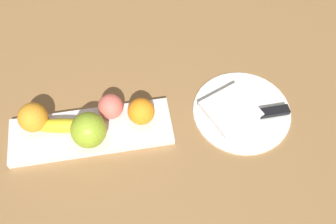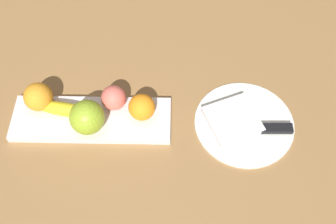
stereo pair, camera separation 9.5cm
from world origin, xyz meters
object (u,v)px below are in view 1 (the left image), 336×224
(orange_near_banana, at_px, (141,112))
(orange_near_apple, at_px, (33,117))
(dinner_plate, at_px, (242,111))
(knife, at_px, (265,113))
(apple, at_px, (89,130))
(banana, at_px, (64,126))
(peach, at_px, (111,106))
(fruit_tray, at_px, (91,132))
(folded_napkin, at_px, (231,110))

(orange_near_banana, bearing_deg, orange_near_apple, -5.83)
(dinner_plate, height_order, knife, knife)
(apple, relative_size, banana, 0.49)
(apple, xyz_separation_m, peach, (-0.05, -0.06, -0.01))
(peach, bearing_deg, fruit_tray, 34.90)
(orange_near_apple, height_order, knife, orange_near_apple)
(orange_near_apple, bearing_deg, folded_napkin, 175.78)
(fruit_tray, xyz_separation_m, dinner_plate, (-0.37, -0.00, -0.00))
(apple, height_order, folded_napkin, apple)
(orange_near_banana, bearing_deg, fruit_tray, 4.15)
(fruit_tray, distance_m, knife, 0.42)
(orange_near_apple, bearing_deg, peach, -178.82)
(banana, xyz_separation_m, peach, (-0.11, -0.03, 0.01))
(orange_near_apple, distance_m, orange_near_banana, 0.25)
(peach, bearing_deg, dinner_plate, 173.14)
(apple, bearing_deg, fruit_tray, -89.22)
(peach, height_order, dinner_plate, peach)
(apple, height_order, banana, apple)
(orange_near_banana, distance_m, knife, 0.30)
(dinner_plate, distance_m, folded_napkin, 0.03)
(knife, bearing_deg, apple, -0.47)
(fruit_tray, distance_m, orange_near_apple, 0.14)
(apple, xyz_separation_m, dinner_plate, (-0.37, -0.03, -0.05))
(folded_napkin, bearing_deg, apple, 4.20)
(orange_near_apple, distance_m, folded_napkin, 0.47)
(dinner_plate, bearing_deg, knife, 157.04)
(orange_near_apple, height_order, folded_napkin, orange_near_apple)
(orange_near_banana, xyz_separation_m, folded_napkin, (-0.22, 0.01, -0.03))
(banana, xyz_separation_m, orange_near_banana, (-0.18, 0.00, 0.02))
(banana, height_order, folded_napkin, banana)
(banana, height_order, peach, peach)
(peach, bearing_deg, orange_near_apple, 1.18)
(orange_near_banana, height_order, folded_napkin, orange_near_banana)
(apple, height_order, dinner_plate, apple)
(fruit_tray, xyz_separation_m, folded_napkin, (-0.34, 0.00, 0.01))
(apple, relative_size, peach, 1.36)
(folded_napkin, bearing_deg, orange_near_apple, -4.22)
(peach, xyz_separation_m, dinner_plate, (-0.32, 0.04, -0.04))
(folded_napkin, bearing_deg, fruit_tray, -0.00)
(orange_near_banana, xyz_separation_m, dinner_plate, (-0.25, 0.01, -0.05))
(knife, bearing_deg, dinner_plate, -23.90)
(folded_napkin, bearing_deg, banana, -1.43)
(orange_near_apple, relative_size, knife, 0.39)
(apple, bearing_deg, orange_near_banana, -164.58)
(fruit_tray, relative_size, apple, 4.67)
(orange_near_apple, height_order, dinner_plate, orange_near_apple)
(orange_near_apple, height_order, orange_near_banana, orange_near_apple)
(dinner_plate, xyz_separation_m, knife, (-0.05, 0.02, 0.01))
(banana, relative_size, orange_near_apple, 2.41)
(banana, height_order, knife, banana)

